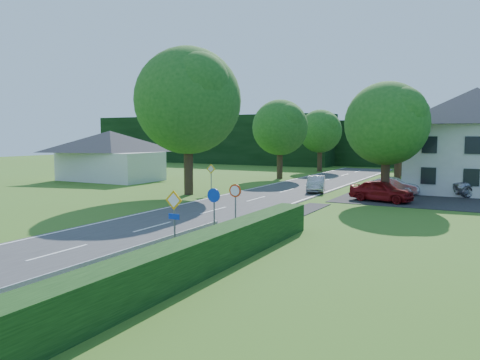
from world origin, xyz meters
The scene contains 27 objects.
road centered at (0.00, 20.00, 0.02)m, with size 7.00×80.00×0.04m, color #323234.
footpath centered at (4.95, 2.00, 0.02)m, with size 1.50×44.00×0.04m, color black.
parking_pad centered at (12.00, 33.00, 0.02)m, with size 14.00×16.00×0.04m, color black.
line_edge_left centered at (-3.25, 20.00, 0.04)m, with size 0.12×80.00×0.01m, color white.
line_edge_right centered at (3.25, 20.00, 0.04)m, with size 0.12×80.00×0.01m, color white.
line_centre centered at (0.00, 20.00, 0.04)m, with size 0.12×80.00×0.01m, color white, non-canonical shape.
hedge_right centered at (6.50, 0.00, 0.65)m, with size 1.20×30.00×1.30m, color black.
tree_main centered at (-6.00, 24.00, 5.82)m, with size 9.40×9.40×11.64m, color #1C5118, non-canonical shape.
tree_left_far centered at (-5.00, 40.00, 4.29)m, with size 7.00×7.00×8.58m, color #1C5118, non-canonical shape.
tree_right_far centered at (7.00, 42.00, 4.54)m, with size 7.40×7.40×9.09m, color #1C5118, non-canonical shape.
tree_left_back centered at (-4.50, 52.00, 4.04)m, with size 6.60×6.60×8.07m, color #1C5118, non-canonical shape.
tree_right_back centered at (6.00, 50.00, 3.78)m, with size 6.20×6.20×7.56m, color #1C5118, non-canonical shape.
tree_right_mid centered at (8.50, 28.00, 4.29)m, with size 7.00×7.00×8.58m, color #1C5118, non-canonical shape.
treeline_left centered at (-28.00, 62.00, 4.00)m, with size 44.00×6.00×8.00m, color black.
treeline_right centered at (8.00, 66.00, 3.50)m, with size 30.00×5.00×7.00m, color black.
bungalow_left centered at (-20.00, 30.00, 2.71)m, with size 11.00×6.50×5.20m.
house_white centered at (14.00, 36.00, 4.41)m, with size 10.60×8.40×8.60m.
streetlight centered at (8.06, 30.00, 4.46)m, with size 2.03×0.18×8.00m.
sign_priority_right centered at (4.30, 7.98, 1.80)m, with size 0.78×0.09×2.59m.
sign_roundabout centered at (4.30, 10.98, 1.67)m, with size 0.64×0.08×2.37m.
sign_speed_limit centered at (4.30, 12.97, 1.77)m, with size 0.64×0.11×2.37m.
sign_priority_left centered at (-4.50, 24.98, 1.72)m, with size 0.78×0.09×2.44m.
moving_car centered at (2.45, 30.37, 0.70)m, with size 1.39×3.99×1.31m, color #A9A8AD.
motorcycle centered at (1.80, 32.11, 0.58)m, with size 0.72×2.05×1.08m, color black.
parked_car_red centered at (8.44, 27.05, 0.80)m, with size 1.79×4.44×1.51m, color maroon.
parked_car_silver_a centered at (8.43, 31.94, 0.70)m, with size 1.40×4.01×1.32m, color #AFAFB3.
parasol centered at (11.60, 33.41, 0.94)m, with size 1.95×1.99×1.79m, color red.
Camera 1 is at (15.16, -6.80, 4.73)m, focal length 35.00 mm.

